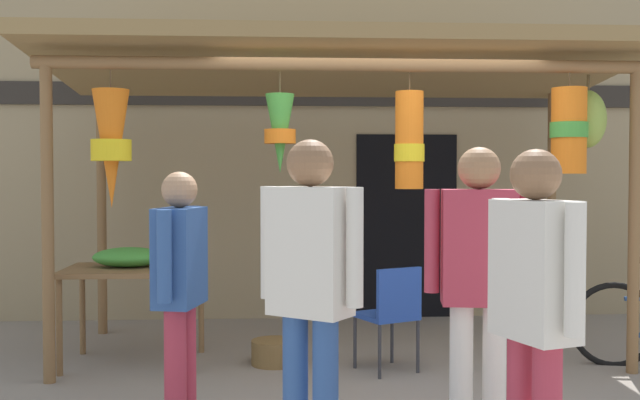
{
  "coord_description": "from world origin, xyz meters",
  "views": [
    {
      "loc": [
        -0.81,
        -5.45,
        1.56
      ],
      "look_at": [
        -0.42,
        0.9,
        1.35
      ],
      "focal_mm": 42.01,
      "sensor_mm": 36.0,
      "label": 1
    }
  ],
  "objects_px": {
    "flower_heap_on_table": "(130,257)",
    "wicker_basket_by_table": "(275,352)",
    "display_table": "(134,278)",
    "shopper_by_bananas": "(180,281)",
    "folding_chair": "(392,309)",
    "passerby_at_right": "(535,302)",
    "vendor_in_orange": "(310,280)",
    "customer_foreground": "(478,274)"
  },
  "relations": [
    {
      "from": "customer_foreground",
      "to": "vendor_in_orange",
      "type": "bearing_deg",
      "value": -161.23
    },
    {
      "from": "display_table",
      "to": "folding_chair",
      "type": "distance_m",
      "value": 2.13
    },
    {
      "from": "flower_heap_on_table",
      "to": "passerby_at_right",
      "type": "relative_size",
      "value": 0.35
    },
    {
      "from": "folding_chair",
      "to": "customer_foreground",
      "type": "height_order",
      "value": "customer_foreground"
    },
    {
      "from": "wicker_basket_by_table",
      "to": "passerby_at_right",
      "type": "bearing_deg",
      "value": -67.97
    },
    {
      "from": "customer_foreground",
      "to": "passerby_at_right",
      "type": "distance_m",
      "value": 0.78
    },
    {
      "from": "customer_foreground",
      "to": "flower_heap_on_table",
      "type": "bearing_deg",
      "value": 136.14
    },
    {
      "from": "vendor_in_orange",
      "to": "customer_foreground",
      "type": "distance_m",
      "value": 1.0
    },
    {
      "from": "shopper_by_bananas",
      "to": "vendor_in_orange",
      "type": "bearing_deg",
      "value": -45.84
    },
    {
      "from": "flower_heap_on_table",
      "to": "wicker_basket_by_table",
      "type": "distance_m",
      "value": 1.44
    },
    {
      "from": "display_table",
      "to": "shopper_by_bananas",
      "type": "height_order",
      "value": "shopper_by_bananas"
    },
    {
      "from": "folding_chair",
      "to": "wicker_basket_by_table",
      "type": "bearing_deg",
      "value": 160.78
    },
    {
      "from": "shopper_by_bananas",
      "to": "passerby_at_right",
      "type": "bearing_deg",
      "value": -35.42
    },
    {
      "from": "flower_heap_on_table",
      "to": "vendor_in_orange",
      "type": "height_order",
      "value": "vendor_in_orange"
    },
    {
      "from": "flower_heap_on_table",
      "to": "wicker_basket_by_table",
      "type": "relative_size",
      "value": 1.52
    },
    {
      "from": "folding_chair",
      "to": "shopper_by_bananas",
      "type": "distance_m",
      "value": 2.03
    },
    {
      "from": "wicker_basket_by_table",
      "to": "vendor_in_orange",
      "type": "height_order",
      "value": "vendor_in_orange"
    },
    {
      "from": "shopper_by_bananas",
      "to": "folding_chair",
      "type": "bearing_deg",
      "value": 41.58
    },
    {
      "from": "customer_foreground",
      "to": "wicker_basket_by_table",
      "type": "bearing_deg",
      "value": 118.32
    },
    {
      "from": "passerby_at_right",
      "to": "flower_heap_on_table",
      "type": "bearing_deg",
      "value": 128.05
    },
    {
      "from": "flower_heap_on_table",
      "to": "wicker_basket_by_table",
      "type": "bearing_deg",
      "value": -7.19
    },
    {
      "from": "shopper_by_bananas",
      "to": "passerby_at_right",
      "type": "relative_size",
      "value": 0.94
    },
    {
      "from": "flower_heap_on_table",
      "to": "display_table",
      "type": "bearing_deg",
      "value": -47.69
    },
    {
      "from": "folding_chair",
      "to": "wicker_basket_by_table",
      "type": "relative_size",
      "value": 2.17
    },
    {
      "from": "folding_chair",
      "to": "vendor_in_orange",
      "type": "bearing_deg",
      "value": -109.64
    },
    {
      "from": "passerby_at_right",
      "to": "wicker_basket_by_table",
      "type": "bearing_deg",
      "value": 112.03
    },
    {
      "from": "shopper_by_bananas",
      "to": "passerby_at_right",
      "type": "distance_m",
      "value": 2.12
    },
    {
      "from": "folding_chair",
      "to": "display_table",
      "type": "bearing_deg",
      "value": 168.44
    },
    {
      "from": "customer_foreground",
      "to": "shopper_by_bananas",
      "type": "xyz_separation_m",
      "value": [
        -1.69,
        0.44,
        -0.09
      ]
    },
    {
      "from": "vendor_in_orange",
      "to": "customer_foreground",
      "type": "xyz_separation_m",
      "value": [
        0.94,
        0.32,
        -0.02
      ]
    },
    {
      "from": "display_table",
      "to": "wicker_basket_by_table",
      "type": "height_order",
      "value": "display_table"
    },
    {
      "from": "display_table",
      "to": "customer_foreground",
      "type": "bearing_deg",
      "value": -43.78
    },
    {
      "from": "folding_chair",
      "to": "flower_heap_on_table",
      "type": "bearing_deg",
      "value": 167.45
    },
    {
      "from": "shopper_by_bananas",
      "to": "customer_foreground",
      "type": "bearing_deg",
      "value": -14.71
    },
    {
      "from": "display_table",
      "to": "folding_chair",
      "type": "relative_size",
      "value": 1.34
    },
    {
      "from": "wicker_basket_by_table",
      "to": "vendor_in_orange",
      "type": "bearing_deg",
      "value": -85.81
    },
    {
      "from": "flower_heap_on_table",
      "to": "vendor_in_orange",
      "type": "bearing_deg",
      "value": -61.66
    },
    {
      "from": "folding_chair",
      "to": "customer_foreground",
      "type": "bearing_deg",
      "value": -83.44
    },
    {
      "from": "shopper_by_bananas",
      "to": "flower_heap_on_table",
      "type": "bearing_deg",
      "value": 109.55
    },
    {
      "from": "wicker_basket_by_table",
      "to": "customer_foreground",
      "type": "relative_size",
      "value": 0.23
    },
    {
      "from": "display_table",
      "to": "vendor_in_orange",
      "type": "distance_m",
      "value": 2.86
    },
    {
      "from": "wicker_basket_by_table",
      "to": "customer_foreground",
      "type": "distance_m",
      "value": 2.53
    }
  ]
}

